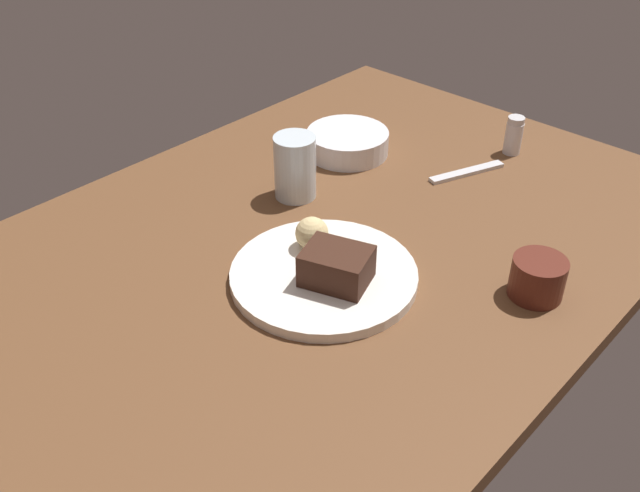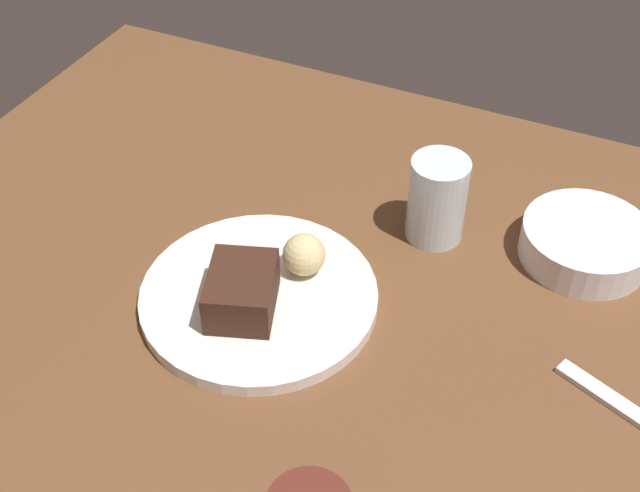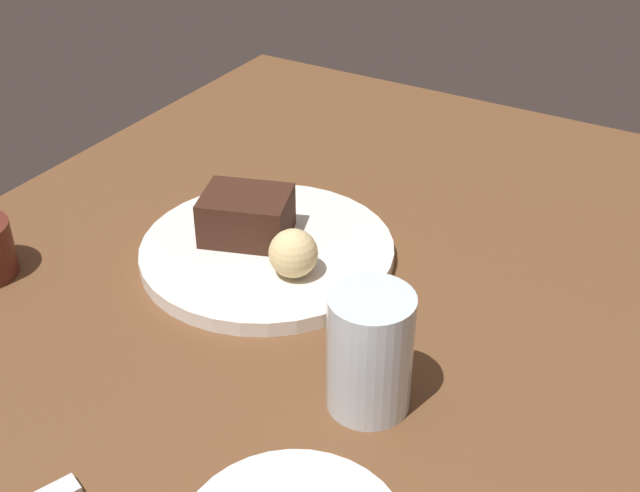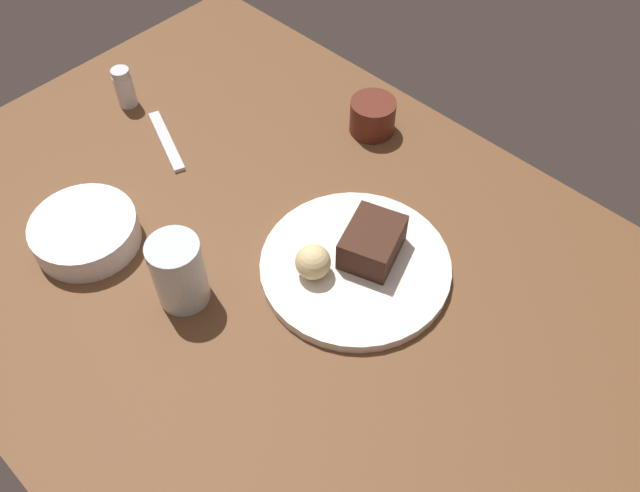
# 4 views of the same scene
# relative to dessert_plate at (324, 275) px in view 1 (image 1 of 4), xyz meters

# --- Properties ---
(dining_table) EXTENTS (1.20, 0.84, 0.03)m
(dining_table) POSITION_rel_dessert_plate_xyz_m (0.08, 0.07, -0.02)
(dining_table) COLOR brown
(dining_table) RESTS_ON ground
(dessert_plate) EXTENTS (0.27, 0.27, 0.02)m
(dessert_plate) POSITION_rel_dessert_plate_xyz_m (0.00, 0.00, 0.00)
(dessert_plate) COLOR white
(dessert_plate) RESTS_ON dining_table
(chocolate_cake_slice) EXTENTS (0.10, 0.11, 0.05)m
(chocolate_cake_slice) POSITION_rel_dessert_plate_xyz_m (-0.00, -0.03, 0.03)
(chocolate_cake_slice) COLOR #381E14
(chocolate_cake_slice) RESTS_ON dessert_plate
(bread_roll) EXTENTS (0.05, 0.05, 0.05)m
(bread_roll) POSITION_rel_dessert_plate_xyz_m (0.03, 0.05, 0.03)
(bread_roll) COLOR #DBC184
(bread_roll) RESTS_ON dessert_plate
(salt_shaker) EXTENTS (0.03, 0.03, 0.07)m
(salt_shaker) POSITION_rel_dessert_plate_xyz_m (0.53, 0.00, 0.03)
(salt_shaker) COLOR silver
(salt_shaker) RESTS_ON dining_table
(water_glass) EXTENTS (0.07, 0.07, 0.11)m
(water_glass) POSITION_rel_dessert_plate_xyz_m (0.14, 0.19, 0.05)
(water_glass) COLOR silver
(water_glass) RESTS_ON dining_table
(side_bowl) EXTENTS (0.15, 0.15, 0.04)m
(side_bowl) POSITION_rel_dessert_plate_xyz_m (0.32, 0.23, 0.01)
(side_bowl) COLOR silver
(side_bowl) RESTS_ON dining_table
(coffee_cup) EXTENTS (0.08, 0.08, 0.06)m
(coffee_cup) POSITION_rel_dessert_plate_xyz_m (0.18, -0.24, 0.02)
(coffee_cup) COLOR #562319
(coffee_cup) RESTS_ON dining_table
(dessert_spoon) EXTENTS (0.15, 0.07, 0.01)m
(dessert_spoon) POSITION_rel_dessert_plate_xyz_m (0.40, 0.02, -0.00)
(dessert_spoon) COLOR silver
(dessert_spoon) RESTS_ON dining_table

